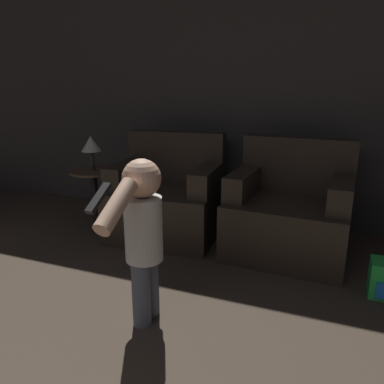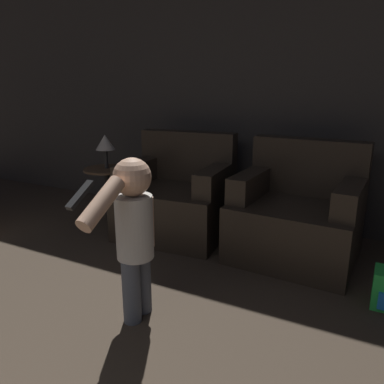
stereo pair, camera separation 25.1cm
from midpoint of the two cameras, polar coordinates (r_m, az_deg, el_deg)
name	(u,v)px [view 1 (the left image)]	position (r m, az deg, el deg)	size (l,w,h in m)	color
wall_back	(227,85)	(3.68, 3.34, 15.93)	(8.40, 0.05, 2.60)	#33302D
armchair_left	(168,199)	(3.34, -5.86, -1.14)	(0.96, 0.84, 0.89)	black
armchair_right	(289,213)	(3.03, 12.35, -3.24)	(0.94, 0.82, 0.89)	black
person_toddler	(143,230)	(2.04, -11.04, -5.72)	(0.21, 0.64, 0.94)	#474C56
side_table	(94,180)	(3.66, -16.66, 1.67)	(0.44, 0.44, 0.54)	black
lamp	(91,144)	(3.60, -17.09, 6.92)	(0.18, 0.18, 0.32)	#262626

